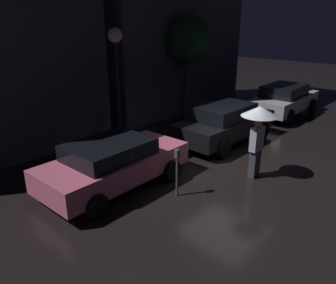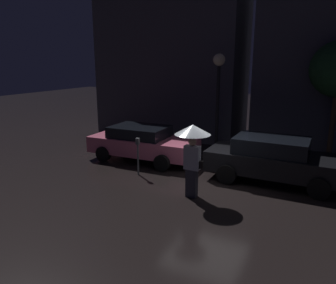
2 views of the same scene
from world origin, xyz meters
TOP-DOWN VIEW (x-y plane):
  - ground_plane at (0.00, 0.00)m, footprint 60.00×60.00m
  - building_facade_right at (4.20, 6.50)m, footprint 8.31×3.00m
  - parked_car_pink at (-3.31, 1.52)m, footprint 4.26×2.02m
  - parked_car_black at (1.77, 1.35)m, footprint 4.38×1.97m
  - parked_car_silver at (6.89, 1.36)m, footprint 4.46×1.96m
  - pedestrian_with_umbrella at (-0.14, -1.00)m, footprint 1.02×1.02m
  - parking_meter at (-2.53, -0.09)m, footprint 0.12×0.10m
  - street_lamp_near at (-1.09, 4.01)m, footprint 0.50×0.50m
  - street_tree at (3.33, 4.57)m, footprint 2.10×2.10m

SIDE VIEW (x-z plane):
  - ground_plane at x=0.00m, z-range 0.00..0.00m
  - parked_car_pink at x=-3.31m, z-range 0.04..1.39m
  - parked_car_black at x=1.77m, z-range 0.03..1.50m
  - parked_car_silver at x=6.89m, z-range 0.05..1.55m
  - parking_meter at x=-2.53m, z-range 0.15..1.46m
  - pedestrian_with_umbrella at x=-0.14m, z-range 0.58..2.72m
  - street_lamp_near at x=-1.09m, z-range 1.08..5.22m
  - street_tree at x=3.33m, z-range 1.23..5.83m
  - building_facade_right at x=4.20m, z-range 0.00..10.57m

